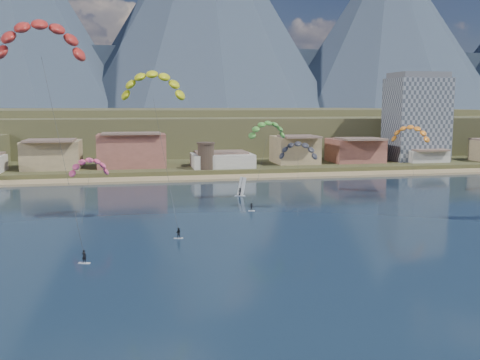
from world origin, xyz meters
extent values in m
plane|color=black|center=(0.00, 0.00, 0.00)|extent=(2400.00, 2400.00, 0.00)
cube|color=tan|center=(0.00, 106.00, 0.25)|extent=(2200.00, 12.00, 0.90)
cube|color=brown|center=(0.00, 560.00, 0.00)|extent=(2200.00, 900.00, 4.00)
cube|color=brown|center=(40.00, 220.00, 9.50)|extent=(320.00, 150.00, 15.00)
cube|color=brown|center=(-40.00, 260.00, 11.00)|extent=(380.00, 170.00, 18.00)
cone|color=#2B3848|center=(100.00, 840.00, 182.00)|extent=(440.00, 440.00, 360.00)
cone|color=#2B3848|center=(400.00, 800.00, 147.00)|extent=(380.00, 380.00, 290.00)
cube|color=#2B3848|center=(0.00, 900.00, 57.00)|extent=(2000.00, 200.00, 110.00)
cube|color=gray|center=(85.00, 128.00, 17.00)|extent=(20.00, 16.00, 30.00)
cube|color=#59595E|center=(85.00, 128.00, 33.00)|extent=(18.00, 14.40, 2.00)
cylinder|color=#47382D|center=(5.00, 114.00, 6.00)|extent=(5.20, 5.20, 8.00)
cylinder|color=#47382D|center=(5.00, 114.00, 10.30)|extent=(5.82, 5.82, 0.60)
cube|color=silver|center=(-24.44, 22.44, 0.06)|extent=(1.73, 1.09, 0.11)
imported|color=black|center=(-24.44, 22.44, 1.07)|extent=(0.82, 0.69, 1.91)
cylinder|color=#262626|center=(-27.49, 27.75, 15.40)|extent=(0.05, 0.05, 30.90)
cube|color=silver|center=(-10.16, 34.23, 0.05)|extent=(1.60, 0.76, 0.10)
imported|color=black|center=(-10.16, 34.23, 0.99)|extent=(0.98, 0.83, 1.77)
cylinder|color=#262626|center=(-11.83, 39.56, 12.36)|extent=(0.05, 0.05, 25.10)
cube|color=silver|center=(6.96, 54.88, 0.05)|extent=(1.46, 0.83, 0.09)
imported|color=black|center=(6.96, 54.88, 0.90)|extent=(1.17, 0.89, 1.61)
cylinder|color=#262626|center=(9.94, 60.13, 7.97)|extent=(0.05, 0.05, 18.41)
cylinder|color=#262626|center=(-26.01, 51.26, 4.41)|extent=(0.04, 0.04, 11.47)
cylinder|color=#262626|center=(16.95, 50.47, 5.69)|extent=(0.04, 0.04, 13.43)
cylinder|color=#262626|center=(51.30, 66.34, 6.80)|extent=(0.04, 0.04, 15.26)
cube|color=silver|center=(8.16, 73.76, 0.07)|extent=(2.76, 1.48, 0.13)
imported|color=black|center=(8.16, 73.76, 1.09)|extent=(1.06, 0.84, 1.91)
cube|color=white|center=(8.61, 73.76, 2.45)|extent=(1.79, 3.04, 4.55)
camera|label=1|loc=(-16.84, -54.14, 22.35)|focal=40.09mm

